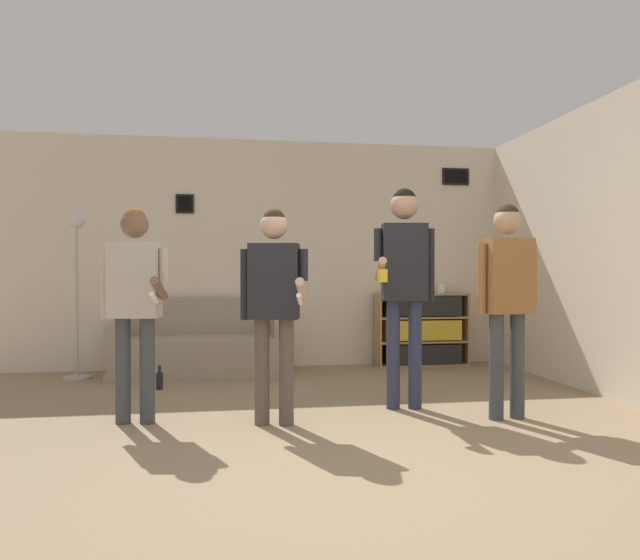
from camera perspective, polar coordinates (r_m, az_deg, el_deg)
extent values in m
plane|color=#937A5B|center=(3.41, 3.92, -18.39)|extent=(20.00, 20.00, 0.00)
cube|color=beige|center=(6.87, -2.80, 2.63)|extent=(7.55, 0.06, 2.70)
cube|color=black|center=(6.86, -13.37, 7.42)|extent=(0.21, 0.02, 0.22)
cube|color=beige|center=(6.86, -13.37, 7.43)|extent=(0.16, 0.01, 0.18)
cube|color=black|center=(7.43, 13.41, 10.02)|extent=(0.34, 0.02, 0.21)
cube|color=#B2B2BC|center=(7.42, 13.43, 10.03)|extent=(0.30, 0.01, 0.17)
cube|color=beige|center=(5.98, 24.97, 2.87)|extent=(0.06, 6.06, 2.70)
cube|color=gray|center=(6.46, -11.98, -8.83)|extent=(1.85, 0.80, 0.10)
cube|color=gray|center=(6.43, -11.98, -6.98)|extent=(1.79, 0.74, 0.32)
cube|color=gray|center=(6.72, -11.82, -3.53)|extent=(1.79, 0.14, 0.41)
cube|color=gray|center=(6.51, -19.64, -4.70)|extent=(0.12, 0.74, 0.18)
cube|color=gray|center=(6.41, -4.21, -4.74)|extent=(0.12, 0.74, 0.18)
cube|color=#A87F51|center=(6.86, 5.80, -5.00)|extent=(0.02, 0.30, 0.87)
cube|color=#A87F51|center=(7.21, 14.23, -4.74)|extent=(0.02, 0.30, 0.87)
cube|color=#A87F51|center=(7.16, 9.75, -4.77)|extent=(1.11, 0.01, 0.87)
cube|color=#A87F51|center=(7.07, 10.11, -8.31)|extent=(1.06, 0.30, 0.02)
cube|color=#A87F51|center=(6.99, 10.13, -1.41)|extent=(1.06, 0.30, 0.02)
cube|color=#A87F51|center=(7.03, 10.12, -6.06)|extent=(1.06, 0.30, 0.02)
cube|color=#A87F51|center=(7.01, 10.12, -3.69)|extent=(1.06, 0.30, 0.02)
cube|color=black|center=(7.04, 10.14, -7.27)|extent=(0.92, 0.26, 0.24)
cube|color=gold|center=(7.01, 10.14, -4.91)|extent=(0.92, 0.26, 0.24)
cube|color=black|center=(6.99, 10.15, -2.53)|extent=(0.92, 0.26, 0.24)
cylinder|color=#ADA89E|center=(6.59, -23.11, -8.99)|extent=(0.28, 0.28, 0.03)
cylinder|color=#ADA89E|center=(6.51, -23.14, -2.05)|extent=(0.03, 0.03, 1.56)
sphere|color=silver|center=(6.52, -23.17, 5.50)|extent=(0.17, 0.17, 0.17)
cylinder|color=#3D4247|center=(4.52, -19.10, -8.55)|extent=(0.11, 0.11, 0.79)
cylinder|color=#3D4247|center=(4.47, -16.88, -8.65)|extent=(0.11, 0.11, 0.79)
cube|color=#BCB2A3|center=(4.44, -18.03, -0.01)|extent=(0.38, 0.25, 0.56)
sphere|color=brown|center=(4.45, -18.05, 5.30)|extent=(0.20, 0.20, 0.20)
sphere|color=brown|center=(4.45, -18.05, 5.76)|extent=(0.17, 0.17, 0.17)
cylinder|color=#BCB2A3|center=(4.38, -15.35, 1.56)|extent=(0.07, 0.07, 0.24)
cylinder|color=brown|center=(4.25, -15.79, -0.82)|extent=(0.10, 0.29, 0.18)
cylinder|color=white|center=(4.13, -16.26, -1.71)|extent=(0.05, 0.14, 0.09)
cylinder|color=#BCB2A3|center=(4.51, -20.64, -0.31)|extent=(0.07, 0.07, 0.52)
cylinder|color=brown|center=(4.26, -5.82, -9.11)|extent=(0.11, 0.11, 0.78)
cylinder|color=brown|center=(4.24, -3.39, -9.17)|extent=(0.11, 0.11, 0.78)
cube|color=#232328|center=(4.19, -4.62, -0.13)|extent=(0.39, 0.27, 0.55)
sphere|color=#D1A889|center=(4.20, -4.62, 5.46)|extent=(0.20, 0.20, 0.20)
sphere|color=#382314|center=(4.21, -4.62, 5.94)|extent=(0.17, 0.17, 0.17)
cylinder|color=#232328|center=(4.16, -1.69, 1.51)|extent=(0.07, 0.07, 0.23)
cylinder|color=#D1A889|center=(4.04, -1.86, -0.98)|extent=(0.12, 0.29, 0.18)
cylinder|color=white|center=(3.91, -2.05, -1.92)|extent=(0.06, 0.15, 0.09)
cylinder|color=#232328|center=(4.23, -7.50, -0.44)|extent=(0.07, 0.07, 0.52)
cylinder|color=#2D334C|center=(4.76, 7.33, -7.41)|extent=(0.11, 0.11, 0.89)
cylinder|color=#2D334C|center=(4.79, 9.48, -7.36)|extent=(0.11, 0.11, 0.89)
cube|color=#232328|center=(4.73, 8.42, 1.78)|extent=(0.38, 0.25, 0.63)
sphere|color=tan|center=(4.76, 8.43, 7.41)|extent=(0.23, 0.23, 0.23)
sphere|color=black|center=(4.77, 8.43, 7.89)|extent=(0.20, 0.20, 0.20)
cylinder|color=#232328|center=(4.77, 10.97, 1.50)|extent=(0.07, 0.07, 0.59)
cylinder|color=#232328|center=(4.70, 5.84, 3.51)|extent=(0.07, 0.07, 0.27)
cylinder|color=tan|center=(4.55, 6.06, 1.06)|extent=(0.10, 0.33, 0.20)
cylinder|color=yellow|center=(4.40, 6.30, 0.43)|extent=(0.08, 0.08, 0.10)
cylinder|color=#3D4247|center=(4.59, 17.22, -8.27)|extent=(0.11, 0.11, 0.81)
cylinder|color=#3D4247|center=(4.68, 19.13, -8.10)|extent=(0.11, 0.11, 0.81)
cube|color=#936033|center=(4.58, 18.21, 0.38)|extent=(0.38, 0.23, 0.57)
sphere|color=tan|center=(4.60, 18.23, 5.67)|extent=(0.21, 0.21, 0.21)
sphere|color=#382314|center=(4.60, 18.23, 6.12)|extent=(0.18, 0.18, 0.18)
cylinder|color=#936033|center=(4.70, 20.44, 0.09)|extent=(0.07, 0.07, 0.54)
cylinder|color=#936033|center=(4.47, 15.87, 0.08)|extent=(0.07, 0.07, 0.54)
cylinder|color=black|center=(5.75, -15.75, -9.71)|extent=(0.07, 0.07, 0.16)
cylinder|color=black|center=(5.73, -15.76, -8.58)|extent=(0.03, 0.03, 0.07)
cylinder|color=white|center=(7.07, 12.04, -0.83)|extent=(0.09, 0.09, 0.11)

